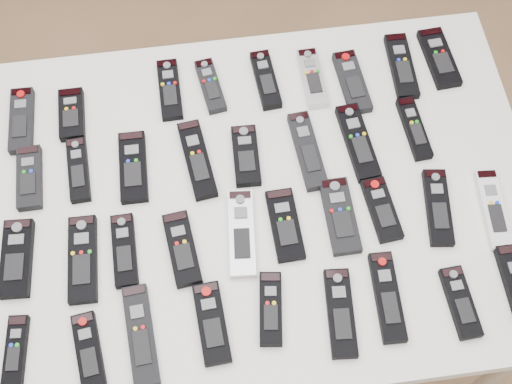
{
  "coord_description": "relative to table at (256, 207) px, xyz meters",
  "views": [
    {
      "loc": [
        -0.05,
        -0.76,
        2.19
      ],
      "look_at": [
        0.04,
        -0.07,
        0.8
      ],
      "focal_mm": 50.0,
      "sensor_mm": 36.0,
      "label": 1
    }
  ],
  "objects": [
    {
      "name": "remote_32",
      "position": [
        0.13,
        -0.29,
        0.07
      ],
      "size": [
        0.07,
        0.19,
        0.02
      ],
      "primitive_type": "cube",
      "rotation": [
        0.0,
        0.0,
        -0.08
      ],
      "color": "black",
      "rests_on": "table"
    },
    {
      "name": "remote_18",
      "position": [
        -0.38,
        -0.1,
        0.07
      ],
      "size": [
        0.06,
        0.19,
        0.02
      ],
      "primitive_type": "cube",
      "rotation": [
        0.0,
        0.0,
        -0.03
      ],
      "color": "black",
      "rests_on": "table"
    },
    {
      "name": "remote_31",
      "position": [
        -0.01,
        -0.26,
        0.07
      ],
      "size": [
        0.07,
        0.16,
        0.02
      ],
      "primitive_type": "cube",
      "rotation": [
        0.0,
        0.0,
        -0.14
      ],
      "color": "black",
      "rests_on": "table"
    },
    {
      "name": "remote_0",
      "position": [
        -0.51,
        0.26,
        0.07
      ],
      "size": [
        0.06,
        0.17,
        0.02
      ],
      "primitive_type": "cube",
      "rotation": [
        0.0,
        0.0,
        -0.02
      ],
      "color": "black",
      "rests_on": "table"
    },
    {
      "name": "remote_7",
      "position": [
        0.39,
        0.29,
        0.07
      ],
      "size": [
        0.06,
        0.18,
        0.02
      ],
      "primitive_type": "cube",
      "rotation": [
        0.0,
        0.0,
        -0.03
      ],
      "color": "black",
      "rests_on": "table"
    },
    {
      "name": "ground",
      "position": [
        -0.04,
        0.07,
        -0.72
      ],
      "size": [
        4.0,
        4.0,
        0.0
      ],
      "primitive_type": "plane",
      "color": "olive",
      "rests_on": "ground"
    },
    {
      "name": "remote_29",
      "position": [
        -0.27,
        -0.28,
        0.07
      ],
      "size": [
        0.06,
        0.21,
        0.02
      ],
      "primitive_type": "cube",
      "rotation": [
        0.0,
        0.0,
        0.07
      ],
      "color": "black",
      "rests_on": "table"
    },
    {
      "name": "remote_9",
      "position": [
        -0.49,
        0.11,
        0.07
      ],
      "size": [
        0.05,
        0.15,
        0.02
      ],
      "primitive_type": "cube",
      "rotation": [
        0.0,
        0.0,
        0.01
      ],
      "color": "black",
      "rests_on": "table"
    },
    {
      "name": "remote_16",
      "position": [
        0.38,
        0.12,
        0.07
      ],
      "size": [
        0.05,
        0.16,
        0.02
      ],
      "primitive_type": "cube",
      "rotation": [
        0.0,
        0.0,
        0.06
      ],
      "color": "black",
      "rests_on": "table"
    },
    {
      "name": "remote_3",
      "position": [
        -0.07,
        0.3,
        0.07
      ],
      "size": [
        0.06,
        0.15,
        0.02
      ],
      "primitive_type": "cube",
      "rotation": [
        0.0,
        0.0,
        0.14
      ],
      "color": "black",
      "rests_on": "table"
    },
    {
      "name": "remote_24",
      "position": [
        0.27,
        -0.07,
        0.07
      ],
      "size": [
        0.07,
        0.15,
        0.02
      ],
      "primitive_type": "cube",
      "rotation": [
        0.0,
        0.0,
        0.09
      ],
      "color": "black",
      "rests_on": "table"
    },
    {
      "name": "remote_34",
      "position": [
        0.38,
        -0.3,
        0.07
      ],
      "size": [
        0.05,
        0.15,
        0.02
      ],
      "primitive_type": "cube",
      "rotation": [
        0.0,
        0.0,
        0.05
      ],
      "color": "black",
      "rests_on": "table"
    },
    {
      "name": "remote_17",
      "position": [
        -0.52,
        -0.08,
        0.07
      ],
      "size": [
        0.07,
        0.17,
        0.02
      ],
      "primitive_type": "cube",
      "rotation": [
        0.0,
        0.0,
        -0.06
      ],
      "color": "black",
      "rests_on": "table"
    },
    {
      "name": "remote_10",
      "position": [
        -0.38,
        0.11,
        0.07
      ],
      "size": [
        0.05,
        0.16,
        0.02
      ],
      "primitive_type": "cube",
      "rotation": [
        0.0,
        0.0,
        0.05
      ],
      "color": "black",
      "rests_on": "table"
    },
    {
      "name": "remote_19",
      "position": [
        -0.29,
        -0.09,
        0.07
      ],
      "size": [
        0.05,
        0.16,
        0.02
      ],
      "primitive_type": "cube",
      "rotation": [
        0.0,
        0.0,
        0.02
      ],
      "color": "black",
      "rests_on": "table"
    },
    {
      "name": "remote_33",
      "position": [
        0.23,
        -0.27,
        0.07
      ],
      "size": [
        0.06,
        0.19,
        0.02
      ],
      "primitive_type": "cube",
      "rotation": [
        0.0,
        0.0,
        -0.04
      ],
      "color": "black",
      "rests_on": "table"
    },
    {
      "name": "remote_13",
      "position": [
        -0.01,
        0.1,
        0.07
      ],
      "size": [
        0.06,
        0.15,
        0.02
      ],
      "primitive_type": "cube",
      "rotation": [
        0.0,
        0.0,
        -0.04
      ],
      "color": "black",
      "rests_on": "table"
    },
    {
      "name": "remote_4",
      "position": [
        0.06,
        0.3,
        0.07
      ],
      "size": [
        0.06,
        0.16,
        0.02
      ],
      "primitive_type": "cube",
      "rotation": [
        0.0,
        0.0,
        0.07
      ],
      "color": "black",
      "rests_on": "table"
    },
    {
      "name": "remote_25",
      "position": [
        0.39,
        -0.09,
        0.07
      ],
      "size": [
        0.07,
        0.18,
        0.02
      ],
      "primitive_type": "cube",
      "rotation": [
        0.0,
        0.0,
        -0.13
      ],
      "color": "black",
      "rests_on": "table"
    },
    {
      "name": "remote_26",
      "position": [
        0.51,
        -0.11,
        0.07
      ],
      "size": [
        0.06,
        0.19,
        0.02
      ],
      "primitive_type": "cube",
      "rotation": [
        0.0,
        0.0,
        -0.07
      ],
      "color": "silver",
      "rests_on": "table"
    },
    {
      "name": "remote_22",
      "position": [
        0.05,
        -0.08,
        0.07
      ],
      "size": [
        0.06,
        0.17,
        0.02
      ],
      "primitive_type": "cube",
      "rotation": [
        0.0,
        0.0,
        0.03
      ],
      "color": "black",
      "rests_on": "table"
    },
    {
      "name": "remote_23",
      "position": [
        0.17,
        -0.08,
        0.07
      ],
      "size": [
        0.06,
        0.18,
        0.02
      ],
      "primitive_type": "cube",
      "rotation": [
        0.0,
        0.0,
        0.01
      ],
      "color": "black",
      "rests_on": "table"
    },
    {
      "name": "table",
      "position": [
        0.0,
        0.0,
        0.0
      ],
      "size": [
        1.25,
        0.88,
        0.78
      ],
      "color": "white",
      "rests_on": "ground"
    },
    {
      "name": "remote_8",
      "position": [
        0.49,
        0.3,
        0.07
      ],
      "size": [
        0.07,
        0.17,
        0.02
      ],
      "primitive_type": "cube",
      "rotation": [
        0.0,
        0.0,
        0.07
      ],
      "color": "black",
      "rests_on": "table"
    },
    {
      "name": "remote_12",
      "position": [
        -0.12,
        0.1,
        0.07
      ],
      "size": [
        0.07,
        0.2,
        0.02
      ],
      "primitive_type": "cube",
      "rotation": [
        0.0,
        0.0,
        0.12
      ],
      "color": "black",
      "rests_on": "table"
    },
    {
      "name": "remote_30",
      "position": [
        -0.13,
        -0.28,
        0.07
      ],
      "size": [
        0.06,
        0.17,
        0.02
      ],
      "primitive_type": "cube",
      "rotation": [
        0.0,
        0.0,
        0.06
      ],
      "color": "black",
      "rests_on": "table"
    },
    {
      "name": "remote_6",
      "position": [
        0.27,
        0.26,
        0.07
      ],
      "size": [
        0.07,
        0.17,
        0.02
      ],
      "primitive_type": "cube",
      "rotation": [
        0.0,
        0.0,
        0.07
      ],
      "color": "black",
      "rests_on": "table"
    },
    {
      "name": "remote_27",
      "position": [
        -0.52,
        -0.28,
        0.07
      ],
      "size": [
        0.05,
        0.14,
        0.02
      ],
      "primitive_type": "cube",
      "rotation": [
        0.0,
        0.0,
        -0.1
      ],
      "color": "black",
      "rests_on": "table"
    },
    {
      "name": "remote_20",
      "position": [
        -0.17,
        -0.11,
        0.07
      ],
      "size": [
        0.07,
        0.17,
        0.02
      ],
      "primitive_type": "cube",
      "rotation": [
        0.0,
        0.0,
        0.11
      ],
      "color": "black",
      "rests_on": "table"
    },
    {
      "name": "remote_5",
      "position": [
        0.17,
        0.29,
        0.07
      ],
      "size": [
        0.05,
        0.16,
        0.02
      ],
      "primitive_type": "cube",
      "rotation": [
        0.0,
        0.0,
        0.02
      ],
      "color": "#B7B7BC",
      "rests_on": "table"
    },
    {
      "name": "remote_28",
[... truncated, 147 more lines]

